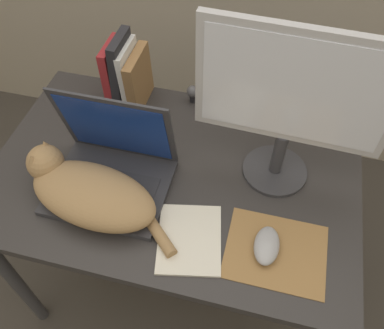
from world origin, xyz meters
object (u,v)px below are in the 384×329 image
(book_row, at_px, (126,75))
(notepad, at_px, (189,239))
(laptop, at_px, (112,169))
(computer_mouse, at_px, (267,246))
(webcam, at_px, (193,92))
(cat, at_px, (88,191))
(external_monitor, at_px, (292,102))

(book_row, height_order, notepad, book_row)
(laptop, distance_m, computer_mouse, 0.48)
(computer_mouse, relative_size, webcam, 1.71)
(laptop, relative_size, book_row, 1.34)
(computer_mouse, bearing_deg, notepad, -173.90)
(computer_mouse, distance_m, webcam, 0.60)
(computer_mouse, bearing_deg, book_row, 139.52)
(webcam, bearing_deg, cat, -109.84)
(computer_mouse, distance_m, book_row, 0.71)
(laptop, bearing_deg, computer_mouse, -13.81)
(external_monitor, bearing_deg, laptop, -161.92)
(external_monitor, height_order, notepad, external_monitor)
(external_monitor, relative_size, notepad, 2.08)
(cat, distance_m, computer_mouse, 0.50)
(laptop, bearing_deg, external_monitor, 18.08)
(cat, relative_size, notepad, 2.00)
(webcam, bearing_deg, external_monitor, -37.49)
(laptop, xyz_separation_m, webcam, (0.14, 0.39, -0.01))
(laptop, xyz_separation_m, external_monitor, (0.45, 0.15, 0.23))
(cat, height_order, webcam, cat)
(laptop, relative_size, cat, 0.70)
(notepad, bearing_deg, book_row, 125.15)
(external_monitor, height_order, computer_mouse, external_monitor)
(laptop, distance_m, external_monitor, 0.53)
(book_row, xyz_separation_m, notepad, (0.34, -0.48, -0.11))
(book_row, bearing_deg, computer_mouse, -40.48)
(book_row, bearing_deg, laptop, -77.79)
(external_monitor, xyz_separation_m, webcam, (-0.31, 0.24, -0.24))
(notepad, bearing_deg, cat, 171.58)
(laptop, distance_m, webcam, 0.41)
(external_monitor, bearing_deg, computer_mouse, -87.94)
(notepad, distance_m, webcam, 0.54)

